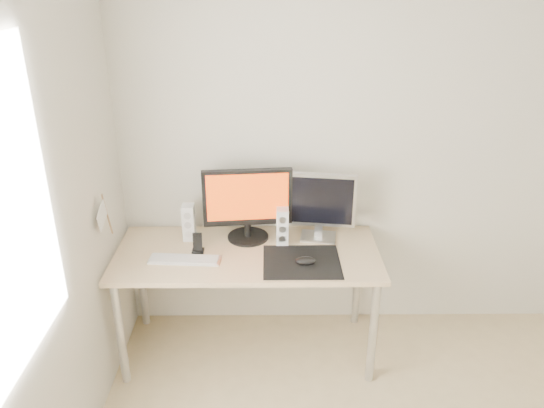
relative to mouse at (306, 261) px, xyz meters
name	(u,v)px	position (x,y,z in m)	size (l,w,h in m)	color
wall_back	(395,151)	(0.59, 0.52, 0.50)	(3.50, 3.50, 0.00)	silver
mousepad	(302,262)	(-0.02, 0.03, -0.02)	(0.45, 0.40, 0.00)	black
mouse	(306,261)	(0.00, 0.00, 0.00)	(0.12, 0.07, 0.04)	black
desk	(248,263)	(-0.34, 0.15, -0.10)	(1.60, 0.70, 0.73)	#D1B587
main_monitor	(248,202)	(-0.34, 0.33, 0.23)	(0.55, 0.28, 0.47)	black
second_monitor	(320,203)	(0.10, 0.33, 0.22)	(0.45, 0.19, 0.43)	silver
speaker_left	(189,222)	(-0.71, 0.33, 0.09)	(0.07, 0.09, 0.23)	white
speaker_right	(282,226)	(-0.13, 0.26, 0.09)	(0.07, 0.09, 0.23)	white
keyboard	(185,259)	(-0.71, 0.05, -0.02)	(0.43, 0.15, 0.02)	silver
phone_dock	(198,246)	(-0.64, 0.15, 0.01)	(0.07, 0.06, 0.13)	black
pennant	(104,215)	(-1.13, 0.01, 0.29)	(0.01, 0.23, 0.29)	#A57F54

